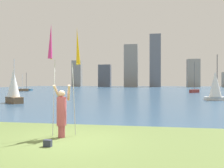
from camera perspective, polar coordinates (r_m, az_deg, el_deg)
name	(u,v)px	position (r m, az deg, el deg)	size (l,w,h in m)	color
ground	(139,91)	(58.36, 6.60, -1.64)	(120.00, 138.00, 0.12)	#5B7038
person	(62,111)	(8.40, -12.40, -6.69)	(0.68, 0.51, 1.87)	#B24C59
kite_flag_left	(51,44)	(8.55, -14.97, 9.63)	(0.16, 0.53, 4.06)	#B2B2B7
kite_flag_right	(77,48)	(8.89, -8.57, 8.78)	(0.16, 0.78, 4.03)	#B2B2B7
bag	(48,143)	(7.45, -15.67, -13.98)	(0.24, 0.14, 0.21)	#33384C
sailboat_0	(22,90)	(55.92, -21.37, -1.36)	(2.40, 2.47, 3.89)	brown
sailboat_1	(194,91)	(46.89, 19.77, -1.56)	(2.18, 2.32, 5.98)	maroon
sailboat_2	(14,87)	(23.77, -23.23, -0.75)	(2.37, 2.12, 4.23)	brown
sailboat_4	(216,86)	(27.75, 24.32, -0.40)	(2.69, 1.41, 5.05)	white
sailboat_5	(26,89)	(60.97, -20.50, -1.26)	(3.14, 1.23, 4.49)	#2D6084
skyline_tower_0	(77,74)	(115.74, -8.68, 2.56)	(4.65, 3.24, 12.91)	gray
skyline_tower_1	(105,76)	(111.58, -1.82, 2.07)	(5.92, 3.70, 10.64)	#565B66
skyline_tower_2	(131,66)	(108.62, 4.77, 4.46)	(6.21, 6.89, 19.54)	gray
skyline_tower_3	(155,61)	(110.17, 10.63, 5.64)	(5.08, 7.11, 24.29)	slate
skyline_tower_4	(193,73)	(111.96, 19.53, 2.58)	(5.51, 4.25, 12.73)	gray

